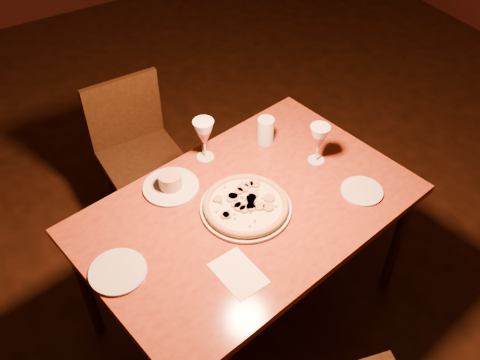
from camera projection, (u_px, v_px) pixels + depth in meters
floor at (280, 278)px, 2.81m from camera, size 7.00×7.00×0.00m
dining_table at (248, 218)px, 2.23m from camera, size 1.49×1.10×0.73m
chair_far at (138, 149)px, 2.84m from camera, size 0.41×0.41×0.84m
pizza_plate at (246, 205)px, 2.16m from camera, size 0.37×0.37×0.04m
ramekin_saucer at (170, 184)px, 2.25m from camera, size 0.24×0.24×0.08m
wine_glass_far at (204, 140)px, 2.34m from camera, size 0.09×0.09×0.20m
wine_glass_right at (318, 144)px, 2.33m from camera, size 0.09×0.09×0.19m
water_tumbler at (266, 131)px, 2.44m from camera, size 0.08×0.08×0.13m
side_plate_left at (118, 272)px, 1.95m from camera, size 0.21×0.21×0.01m
side_plate_near at (362, 191)px, 2.25m from camera, size 0.18×0.18×0.01m
menu_card at (238, 273)px, 1.95m from camera, size 0.16×0.22×0.00m
pendant_light at (251, 15)px, 1.60m from camera, size 0.12×0.12×0.12m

